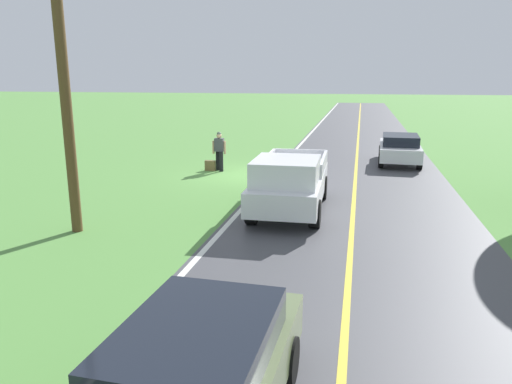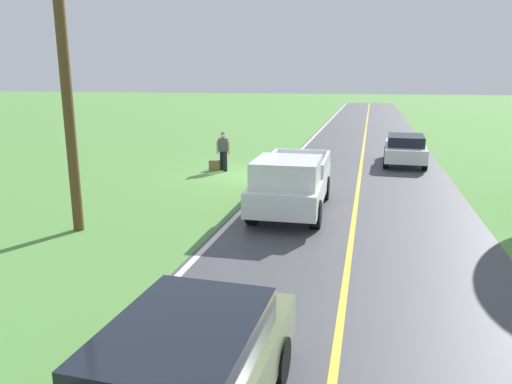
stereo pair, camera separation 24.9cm
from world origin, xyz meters
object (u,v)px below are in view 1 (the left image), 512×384
at_px(suitcase_carried, 210,166).
at_px(sedan_near_oncoming, 400,148).
at_px(hitchhiker_walking, 219,149).
at_px(sedan_ahead_same_lane, 193,383).
at_px(pickup_truck_passing, 290,182).
at_px(utility_pole_roadside, 65,90).

bearing_deg(suitcase_carried, sedan_near_oncoming, 111.64).
height_order(hitchhiker_walking, sedan_ahead_same_lane, hitchhiker_walking).
xyz_separation_m(pickup_truck_passing, sedan_ahead_same_lane, (-0.33, 9.84, -0.21)).
xyz_separation_m(pickup_truck_passing, sedan_near_oncoming, (-3.96, -9.62, -0.21)).
distance_m(pickup_truck_passing, utility_pole_roadside, 6.83).
bearing_deg(utility_pole_roadside, suitcase_carried, -95.98).
bearing_deg(sedan_near_oncoming, sedan_ahead_same_lane, 79.42).
height_order(suitcase_carried, sedan_near_oncoming, sedan_near_oncoming).
bearing_deg(suitcase_carried, sedan_ahead_same_lane, 15.00).
bearing_deg(sedan_ahead_same_lane, hitchhiker_walking, -74.66).
xyz_separation_m(suitcase_carried, utility_pole_roadside, (0.95, 9.07, 3.54)).
height_order(pickup_truck_passing, sedan_near_oncoming, pickup_truck_passing).
relative_size(suitcase_carried, sedan_near_oncoming, 0.10).
bearing_deg(sedan_ahead_same_lane, sedan_near_oncoming, -100.58).
bearing_deg(pickup_truck_passing, sedan_near_oncoming, -112.37).
height_order(sedan_near_oncoming, utility_pole_roadside, utility_pole_roadside).
distance_m(hitchhiker_walking, sedan_ahead_same_lane, 16.50).
height_order(sedan_ahead_same_lane, sedan_near_oncoming, same).
relative_size(hitchhiker_walking, utility_pole_roadside, 0.23).
height_order(hitchhiker_walking, suitcase_carried, hitchhiker_walking).
bearing_deg(utility_pole_roadside, hitchhiker_walking, -98.48).
bearing_deg(sedan_ahead_same_lane, utility_pole_roadside, -49.64).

